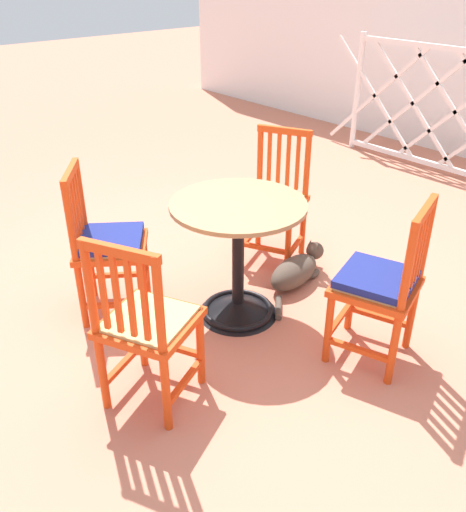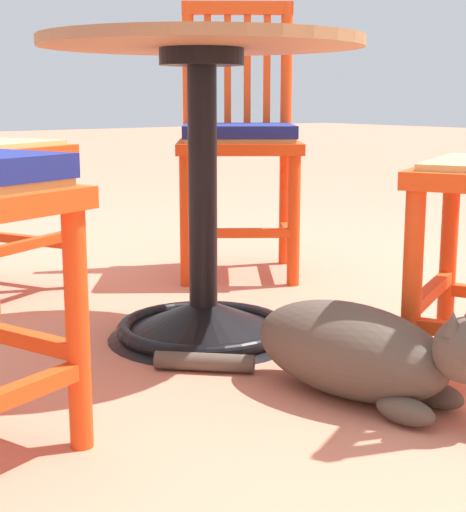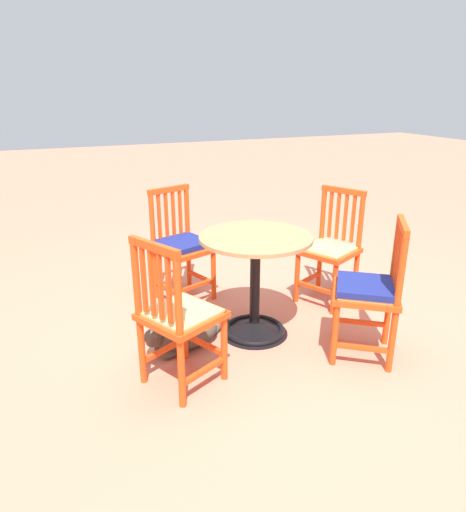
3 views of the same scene
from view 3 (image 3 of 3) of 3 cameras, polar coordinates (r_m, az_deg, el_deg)
The scene contains 7 objects.
ground_plane at distance 3.28m, azimuth 4.93°, elevation -10.21°, with size 24.00×24.00×0.00m, color #C6755B.
cafe_table at distance 3.22m, azimuth 2.70°, elevation -5.03°, with size 0.76×0.76×0.73m.
orange_chair_by_planter at distance 2.64m, azimuth -6.82°, elevation -7.51°, with size 0.53×0.53×0.91m.
orange_chair_near_fence at distance 3.02m, azimuth 16.52°, elevation -4.27°, with size 0.56×0.56×0.91m.
orange_chair_at_corner at distance 3.76m, azimuth 11.94°, elevation 0.75°, with size 0.53×0.53×0.91m.
orange_chair_tucked_in at distance 3.73m, azimuth -6.36°, elevation 1.14°, with size 0.51×0.51×0.91m.
tabby_cat at distance 3.13m, azimuth -6.22°, elevation -9.84°, with size 0.37×0.70×0.23m.
Camera 3 is at (-2.48, 1.37, 1.65)m, focal length 32.33 mm.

